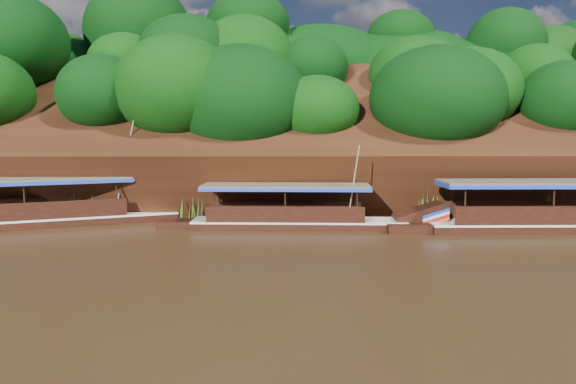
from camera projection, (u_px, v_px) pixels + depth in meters
ground at (326, 261)px, 22.25m from camera, size 160.00×160.00×0.00m
riverbank at (303, 170)px, 44.60m from camera, size 120.00×30.06×19.40m
boat_0 at (575, 220)px, 28.62m from camera, size 15.87×3.02×6.10m
boat_1 at (312, 218)px, 29.44m from camera, size 13.31×2.77×4.81m
boat_2 at (61, 214)px, 30.44m from camera, size 16.18×7.89×6.16m
reeds at (252, 205)px, 31.50m from camera, size 49.50×2.28×2.27m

